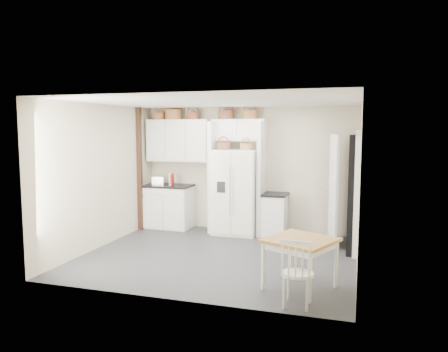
% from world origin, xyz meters
% --- Properties ---
extents(floor, '(4.50, 4.50, 0.00)m').
position_xyz_m(floor, '(0.00, 0.00, 0.00)').
color(floor, '#2D2E34').
rests_on(floor, ground).
extents(ceiling, '(4.50, 4.50, 0.00)m').
position_xyz_m(ceiling, '(0.00, 0.00, 2.60)').
color(ceiling, white).
rests_on(ceiling, wall_back).
extents(wall_back, '(4.50, 0.00, 4.50)m').
position_xyz_m(wall_back, '(0.00, 2.00, 1.30)').
color(wall_back, beige).
rests_on(wall_back, floor).
extents(wall_left, '(0.00, 4.00, 4.00)m').
position_xyz_m(wall_left, '(-2.25, 0.00, 1.30)').
color(wall_left, beige).
rests_on(wall_left, floor).
extents(wall_right, '(0.00, 4.00, 4.00)m').
position_xyz_m(wall_right, '(2.25, 0.00, 1.30)').
color(wall_right, beige).
rests_on(wall_right, floor).
extents(refrigerator, '(0.90, 0.72, 1.73)m').
position_xyz_m(refrigerator, '(-0.15, 1.62, 0.87)').
color(refrigerator, white).
rests_on(refrigerator, floor).
extents(base_cab_left, '(0.97, 0.62, 0.90)m').
position_xyz_m(base_cab_left, '(-1.70, 1.70, 0.45)').
color(base_cab_left, silver).
rests_on(base_cab_left, floor).
extents(base_cab_right, '(0.46, 0.56, 0.82)m').
position_xyz_m(base_cab_right, '(0.63, 1.70, 0.41)').
color(base_cab_right, silver).
rests_on(base_cab_right, floor).
extents(dining_table, '(1.09, 1.09, 0.69)m').
position_xyz_m(dining_table, '(1.51, -1.12, 0.34)').
color(dining_table, '#A56F29').
rests_on(dining_table, floor).
extents(windsor_chair, '(0.41, 0.37, 0.81)m').
position_xyz_m(windsor_chair, '(1.56, -1.72, 0.40)').
color(windsor_chair, silver).
rests_on(windsor_chair, floor).
extents(counter_left, '(1.02, 0.66, 0.04)m').
position_xyz_m(counter_left, '(-1.70, 1.70, 0.92)').
color(counter_left, black).
rests_on(counter_left, base_cab_left).
extents(counter_right, '(0.50, 0.59, 0.04)m').
position_xyz_m(counter_right, '(0.63, 1.70, 0.84)').
color(counter_right, black).
rests_on(counter_right, base_cab_right).
extents(toaster, '(0.28, 0.19, 0.18)m').
position_xyz_m(toaster, '(-1.91, 1.65, 1.03)').
color(toaster, silver).
rests_on(toaster, counter_left).
extents(cookbook_red, '(0.07, 0.18, 0.26)m').
position_xyz_m(cookbook_red, '(-1.58, 1.62, 1.07)').
color(cookbook_red, '#AA0E16').
rests_on(cookbook_red, counter_left).
extents(cookbook_cream, '(0.06, 0.18, 0.27)m').
position_xyz_m(cookbook_cream, '(-1.60, 1.62, 1.08)').
color(cookbook_cream, beige).
rests_on(cookbook_cream, counter_left).
extents(basket_upper_a, '(0.27, 0.27, 0.15)m').
position_xyz_m(basket_upper_a, '(-1.97, 1.83, 2.43)').
color(basket_upper_a, '#965F2E').
rests_on(basket_upper_a, upper_cabinet).
extents(basket_upper_b, '(0.37, 0.37, 0.22)m').
position_xyz_m(basket_upper_b, '(-1.62, 1.83, 2.46)').
color(basket_upper_b, '#965F2E').
rests_on(basket_upper_b, upper_cabinet).
extents(basket_upper_c, '(0.28, 0.28, 0.16)m').
position_xyz_m(basket_upper_c, '(-1.16, 1.83, 2.43)').
color(basket_upper_c, '#532814').
rests_on(basket_upper_c, upper_cabinet).
extents(basket_bridge_a, '(0.33, 0.33, 0.19)m').
position_xyz_m(basket_bridge_a, '(-0.43, 1.83, 2.44)').
color(basket_bridge_a, '#532814').
rests_on(basket_bridge_a, bridge_cabinet).
extents(basket_bridge_b, '(0.32, 0.32, 0.18)m').
position_xyz_m(basket_bridge_b, '(0.08, 1.83, 2.44)').
color(basket_bridge_b, '#965F2E').
rests_on(basket_bridge_b, bridge_cabinet).
extents(basket_fridge_a, '(0.27, 0.27, 0.14)m').
position_xyz_m(basket_fridge_a, '(-0.40, 1.52, 1.81)').
color(basket_fridge_a, '#532814').
rests_on(basket_fridge_a, refrigerator).
extents(basket_fridge_b, '(0.24, 0.24, 0.13)m').
position_xyz_m(basket_fridge_b, '(0.08, 1.52, 1.80)').
color(basket_fridge_b, '#965F2E').
rests_on(basket_fridge_b, refrigerator).
extents(upper_cabinet, '(1.40, 0.34, 0.90)m').
position_xyz_m(upper_cabinet, '(-1.50, 1.83, 1.90)').
color(upper_cabinet, silver).
rests_on(upper_cabinet, wall_back).
extents(bridge_cabinet, '(1.12, 0.34, 0.45)m').
position_xyz_m(bridge_cabinet, '(-0.15, 1.83, 2.12)').
color(bridge_cabinet, silver).
rests_on(bridge_cabinet, wall_back).
extents(fridge_panel_left, '(0.08, 0.60, 2.30)m').
position_xyz_m(fridge_panel_left, '(-0.66, 1.70, 1.15)').
color(fridge_panel_left, silver).
rests_on(fridge_panel_left, floor).
extents(fridge_panel_right, '(0.08, 0.60, 2.30)m').
position_xyz_m(fridge_panel_right, '(0.36, 1.70, 1.15)').
color(fridge_panel_right, silver).
rests_on(fridge_panel_right, floor).
extents(trim_post, '(0.09, 0.09, 2.60)m').
position_xyz_m(trim_post, '(-2.20, 1.35, 1.30)').
color(trim_post, black).
rests_on(trim_post, floor).
extents(doorway_void, '(0.18, 0.85, 2.05)m').
position_xyz_m(doorway_void, '(2.16, 1.00, 1.02)').
color(doorway_void, black).
rests_on(doorway_void, floor).
extents(door_slab, '(0.21, 0.79, 2.05)m').
position_xyz_m(door_slab, '(1.80, 1.33, 1.02)').
color(door_slab, white).
rests_on(door_slab, floor).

